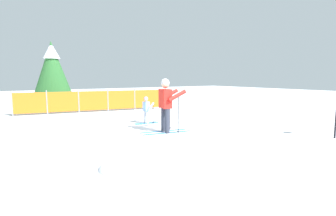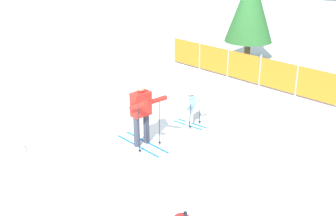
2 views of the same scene
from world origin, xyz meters
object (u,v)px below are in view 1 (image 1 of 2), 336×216
object	(u,v)px
skier_adult	(166,100)
skier_child	(146,108)
safety_fence	(94,101)
conifer_far	(52,67)

from	to	relation	value
skier_adult	skier_child	xyz separation A→B (m)	(0.22, 1.71, -0.43)
skier_child	safety_fence	bearing A→B (deg)	100.59
skier_adult	safety_fence	xyz separation A→B (m)	(-0.44, 5.97, -0.45)
skier_adult	safety_fence	size ratio (longest dim) A/B	0.24
skier_adult	safety_fence	bearing A→B (deg)	104.08
skier_child	safety_fence	size ratio (longest dim) A/B	0.15
safety_fence	conifer_far	size ratio (longest dim) A/B	1.90
skier_adult	conifer_far	xyz separation A→B (m)	(-1.79, 8.85, 1.26)
skier_child	conifer_far	world-z (taller)	conifer_far
skier_adult	conifer_far	distance (m)	9.11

